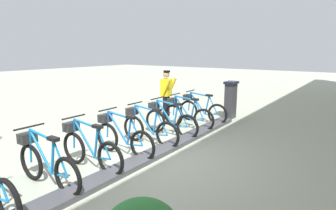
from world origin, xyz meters
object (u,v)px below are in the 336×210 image
Objects in this scene: payment_kiosk at (230,99)px; bike_docked_2 at (169,120)px; bike_docked_4 at (121,137)px; bike_docked_6 at (45,163)px; bike_docked_0 at (201,109)px; bike_docked_3 at (147,128)px; bike_docked_1 at (186,114)px; worker_near_rack at (166,93)px; bike_docked_5 at (88,148)px.

bike_docked_2 is (0.57, 2.85, -0.24)m from payment_kiosk.
bike_docked_4 is 1.79m from bike_docked_6.
payment_kiosk is 6.46m from bike_docked_6.
bike_docked_3 is (0.00, 2.68, 0.00)m from bike_docked_0.
bike_docked_6 is (0.00, 4.47, 0.00)m from bike_docked_1.
worker_near_rack reaches higher than bike_docked_3.
worker_near_rack is (1.09, -4.98, 0.48)m from bike_docked_6.
bike_docked_3 is 1.00× the size of bike_docked_4.
bike_docked_0 is at bearing -90.00° from bike_docked_2.
bike_docked_2 and bike_docked_6 have the same top height.
bike_docked_0 is 4.47m from bike_docked_5.
bike_docked_1 is 1.00× the size of bike_docked_5.
worker_near_rack is at bearing -75.03° from bike_docked_5.
bike_docked_2 is 1.84m from worker_near_rack.
bike_docked_1 is 4.47m from bike_docked_6.
worker_near_rack reaches higher than bike_docked_2.
bike_docked_1 and bike_docked_2 have the same top height.
bike_docked_5 is 4.26m from worker_near_rack.
bike_docked_2 is at bearing 78.67° from payment_kiosk.
bike_docked_4 is (0.00, 0.89, 0.00)m from bike_docked_3.
payment_kiosk is at bearing -95.89° from bike_docked_5.
bike_docked_1 is 2.68m from bike_docked_4.
bike_docked_1 is at bearing 73.73° from payment_kiosk.
bike_docked_3 is 1.04× the size of worker_near_rack.
bike_docked_2 is 1.00× the size of bike_docked_3.
bike_docked_6 is (0.00, 1.79, 0.00)m from bike_docked_4.
bike_docked_3 is (0.00, 0.89, 0.00)m from bike_docked_2.
bike_docked_4 is at bearing -90.00° from bike_docked_5.
worker_near_rack is (1.09, -2.30, 0.48)m from bike_docked_3.
bike_docked_0 is 0.89m from bike_docked_1.
payment_kiosk is at bearing -95.08° from bike_docked_6.
payment_kiosk is 3.80m from bike_docked_3.
bike_docked_1 is at bearing -90.00° from bike_docked_6.
bike_docked_2 is 1.04× the size of worker_near_rack.
bike_docked_4 is at bearing 90.00° from bike_docked_2.
bike_docked_2 is at bearing -90.00° from bike_docked_6.
payment_kiosk reaches higher than bike_docked_0.
bike_docked_0 is 1.00× the size of bike_docked_1.
bike_docked_3 is 2.68m from bike_docked_6.
bike_docked_3 is (0.00, 1.79, 0.00)m from bike_docked_1.
bike_docked_6 is (0.00, 2.68, 0.00)m from bike_docked_3.
bike_docked_2 is (0.00, 0.89, 0.00)m from bike_docked_1.
bike_docked_5 is at bearing 90.00° from bike_docked_3.
bike_docked_1 is 1.30m from worker_near_rack.
bike_docked_5 is (0.00, 1.79, 0.00)m from bike_docked_3.
worker_near_rack is (1.66, 1.45, 0.24)m from payment_kiosk.
bike_docked_6 is 1.04× the size of worker_near_rack.
bike_docked_5 is (0.00, 3.58, 0.00)m from bike_docked_1.
bike_docked_4 is (0.00, 3.58, 0.00)m from bike_docked_0.
bike_docked_2 is 0.89m from bike_docked_3.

